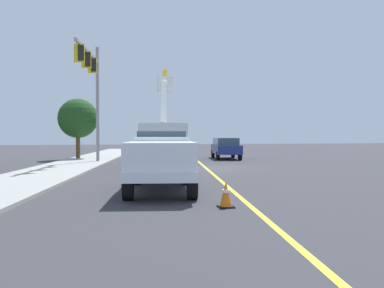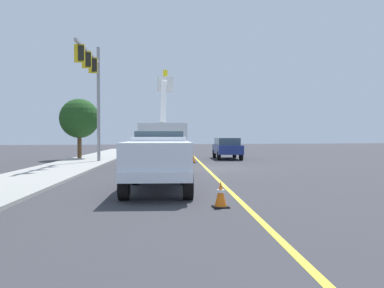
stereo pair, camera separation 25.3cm
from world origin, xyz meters
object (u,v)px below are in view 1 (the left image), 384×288
at_px(traffic_signal_mast, 92,79).
at_px(traffic_cone_leading, 226,195).
at_px(passing_minivan, 226,147).
at_px(service_pickup_truck, 161,159).
at_px(traffic_cone_mid_front, 192,157).
at_px(utility_bucket_truck, 164,141).

bearing_deg(traffic_signal_mast, traffic_cone_leading, -167.41).
bearing_deg(passing_minivan, service_pickup_truck, 155.41).
distance_m(service_pickup_truck, traffic_cone_mid_front, 13.99).
height_order(passing_minivan, traffic_cone_mid_front, passing_minivan).
height_order(utility_bucket_truck, service_pickup_truck, utility_bucket_truck).
bearing_deg(utility_bucket_truck, traffic_cone_leading, 177.77).
xyz_separation_m(traffic_cone_leading, traffic_signal_mast, (16.40, 3.66, 5.16)).
relative_size(traffic_cone_leading, traffic_cone_mid_front, 0.86).
height_order(utility_bucket_truck, traffic_cone_mid_front, utility_bucket_truck).
xyz_separation_m(utility_bucket_truck, service_pickup_truck, (-10.16, 1.73, -0.47)).
distance_m(utility_bucket_truck, passing_minivan, 9.43).
distance_m(passing_minivan, traffic_cone_leading, 21.76).
bearing_deg(service_pickup_truck, passing_minivan, -24.59).
bearing_deg(traffic_cone_leading, passing_minivan, -17.95).
distance_m(utility_bucket_truck, traffic_cone_leading, 13.66).
relative_size(service_pickup_truck, traffic_cone_mid_front, 7.21).
bearing_deg(traffic_signal_mast, service_pickup_truck, -169.23).
height_order(utility_bucket_truck, traffic_signal_mast, traffic_signal_mast).
xyz_separation_m(utility_bucket_truck, traffic_cone_leading, (-13.59, 0.53, -1.25)).
height_order(traffic_cone_mid_front, traffic_signal_mast, traffic_signal_mast).
height_order(service_pickup_truck, traffic_cone_leading, service_pickup_truck).
distance_m(traffic_cone_mid_front, traffic_signal_mast, 8.41).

